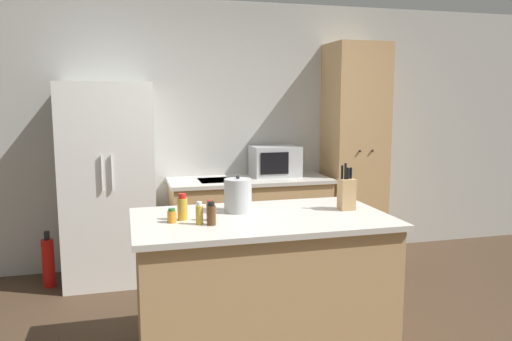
# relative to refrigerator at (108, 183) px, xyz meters

# --- Properties ---
(wall_back) EXTENTS (7.20, 0.06, 2.60)m
(wall_back) POSITION_rel_refrigerator_xyz_m (1.15, 0.35, 0.40)
(wall_back) COLOR #B2B2AD
(wall_back) RESTS_ON ground_plane
(refrigerator) EXTENTS (0.80, 0.67, 1.79)m
(refrigerator) POSITION_rel_refrigerator_xyz_m (0.00, 0.00, 0.00)
(refrigerator) COLOR white
(refrigerator) RESTS_ON ground_plane
(back_counter) EXTENTS (1.57, 0.62, 0.88)m
(back_counter) POSITION_rel_refrigerator_xyz_m (1.32, 0.03, -0.45)
(back_counter) COLOR tan
(back_counter) RESTS_ON ground_plane
(pantry_cabinet) EXTENTS (0.56, 0.53, 2.20)m
(pantry_cabinet) POSITION_rel_refrigerator_xyz_m (2.44, 0.07, 0.20)
(pantry_cabinet) COLOR tan
(pantry_cabinet) RESTS_ON ground_plane
(kitchen_island) EXTENTS (1.60, 0.91, 0.92)m
(kitchen_island) POSITION_rel_refrigerator_xyz_m (0.97, -1.67, -0.43)
(kitchen_island) COLOR tan
(kitchen_island) RESTS_ON ground_plane
(microwave) EXTENTS (0.47, 0.35, 0.30)m
(microwave) POSITION_rel_refrigerator_xyz_m (1.61, 0.13, 0.14)
(microwave) COLOR #B2B5B7
(microwave) RESTS_ON back_counter
(knife_block) EXTENTS (0.10, 0.09, 0.31)m
(knife_block) POSITION_rel_refrigerator_xyz_m (1.56, -1.63, 0.14)
(knife_block) COLOR tan
(knife_block) RESTS_ON kitchen_island
(spice_bottle_tall_dark) EXTENTS (0.05, 0.05, 0.09)m
(spice_bottle_tall_dark) POSITION_rel_refrigerator_xyz_m (0.41, -1.69, 0.07)
(spice_bottle_tall_dark) COLOR orange
(spice_bottle_tall_dark) RESTS_ON kitchen_island
(spice_bottle_short_red) EXTENTS (0.04, 0.04, 0.14)m
(spice_bottle_short_red) POSITION_rel_refrigerator_xyz_m (0.56, -1.78, 0.09)
(spice_bottle_short_red) COLOR gold
(spice_bottle_short_red) RESTS_ON kitchen_island
(spice_bottle_amber_oil) EXTENTS (0.05, 0.05, 0.12)m
(spice_bottle_amber_oil) POSITION_rel_refrigerator_xyz_m (0.64, -1.70, 0.08)
(spice_bottle_amber_oil) COLOR #563319
(spice_bottle_amber_oil) RESTS_ON kitchen_island
(spice_bottle_green_herb) EXTENTS (0.06, 0.06, 0.16)m
(spice_bottle_green_herb) POSITION_rel_refrigerator_xyz_m (0.48, -1.64, 0.10)
(spice_bottle_green_herb) COLOR gold
(spice_bottle_green_herb) RESTS_ON kitchen_island
(spice_bottle_pale_salt) EXTENTS (0.05, 0.05, 0.14)m
(spice_bottle_pale_salt) POSITION_rel_refrigerator_xyz_m (0.63, -1.81, 0.09)
(spice_bottle_pale_salt) COLOR #563319
(spice_bottle_pale_salt) RESTS_ON kitchen_island
(kettle) EXTENTS (0.18, 0.18, 0.24)m
(kettle) POSITION_rel_refrigerator_xyz_m (0.85, -1.51, 0.13)
(kettle) COLOR #B2B5B7
(kettle) RESTS_ON kitchen_island
(fire_extinguisher) EXTENTS (0.11, 0.11, 0.50)m
(fire_extinguisher) POSITION_rel_refrigerator_xyz_m (-0.54, -0.05, -0.67)
(fire_extinguisher) COLOR red
(fire_extinguisher) RESTS_ON ground_plane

